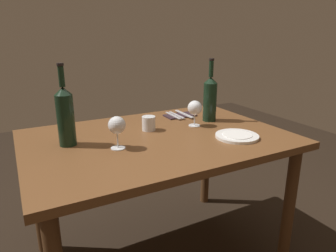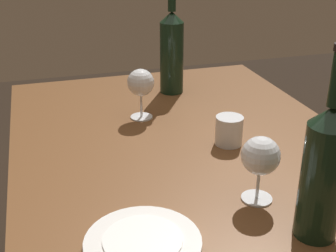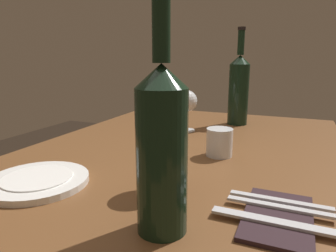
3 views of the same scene
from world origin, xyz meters
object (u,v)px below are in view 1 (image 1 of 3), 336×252
at_px(wine_bottle, 65,115).
at_px(wine_bottle_second, 210,98).
at_px(dinner_plate, 237,136).
at_px(wine_glass_right, 117,126).
at_px(wine_glass_left, 195,108).
at_px(water_tumbler, 149,124).
at_px(folded_napkin, 180,115).
at_px(table_knife, 184,114).
at_px(fork_outer, 173,115).
at_px(fork_inner, 177,115).

relative_size(wine_bottle, wine_bottle_second, 1.03).
bearing_deg(dinner_plate, wine_glass_right, 166.68).
relative_size(wine_glass_left, dinner_plate, 0.67).
xyz_separation_m(wine_bottle, water_tumbler, (0.43, 0.03, -0.11)).
bearing_deg(wine_bottle, wine_glass_right, -38.60).
bearing_deg(wine_glass_right, folded_napkin, 33.50).
distance_m(wine_glass_right, table_knife, 0.67).
distance_m(fork_outer, table_knife, 0.08).
height_order(wine_glass_left, wine_glass_right, wine_glass_right).
bearing_deg(table_knife, wine_bottle, -165.20).
bearing_deg(dinner_plate, wine_bottle, 159.37).
height_order(wine_bottle_second, fork_inner, wine_bottle_second).
bearing_deg(fork_inner, table_knife, 0.00).
bearing_deg(wine_glass_left, wine_glass_right, -165.12).
distance_m(water_tumbler, fork_inner, 0.32).
xyz_separation_m(water_tumbler, folded_napkin, (0.29, 0.17, -0.03)).
bearing_deg(fork_inner, water_tumbler, -147.38).
relative_size(folded_napkin, fork_inner, 1.06).
bearing_deg(table_knife, fork_inner, 180.00).
height_order(wine_bottle, wine_bottle_second, wine_bottle).
relative_size(water_tumbler, folded_napkin, 0.40).
xyz_separation_m(dinner_plate, table_knife, (-0.02, 0.49, 0.00)).
bearing_deg(dinner_plate, folded_napkin, 95.49).
bearing_deg(table_knife, folded_napkin, 180.00).
distance_m(wine_glass_left, fork_outer, 0.24).
bearing_deg(fork_outer, wine_bottle, -163.53).
xyz_separation_m(wine_glass_right, water_tumbler, (0.24, 0.18, -0.07)).
height_order(wine_bottle_second, folded_napkin, wine_bottle_second).
xyz_separation_m(wine_bottle_second, fork_inner, (-0.13, 0.17, -0.13)).
bearing_deg(table_knife, wine_glass_right, -147.93).
bearing_deg(table_knife, wine_glass_left, -106.18).
height_order(wine_bottle, water_tumbler, wine_bottle).
xyz_separation_m(wine_glass_right, dinner_plate, (0.58, -0.14, -0.10)).
relative_size(wine_glass_left, folded_napkin, 0.76).
height_order(water_tumbler, fork_outer, water_tumbler).
relative_size(wine_bottle, fork_outer, 2.10).
relative_size(water_tumbler, fork_inner, 0.43).
xyz_separation_m(wine_glass_left, fork_outer, (-0.02, 0.22, -0.09)).
height_order(water_tumbler, dinner_plate, water_tumbler).
distance_m(wine_bottle_second, dinner_plate, 0.35).
bearing_deg(folded_napkin, wine_bottle, -164.62).
bearing_deg(wine_glass_right, fork_outer, 36.17).
distance_m(wine_bottle, wine_bottle_second, 0.82).
bearing_deg(water_tumbler, fork_inner, 32.62).
height_order(wine_glass_right, wine_bottle_second, wine_bottle_second).
xyz_separation_m(wine_glass_left, wine_bottle_second, (0.14, 0.05, 0.04)).
xyz_separation_m(wine_glass_right, wine_bottle, (-0.19, 0.15, 0.04)).
xyz_separation_m(dinner_plate, fork_inner, (-0.07, 0.49, 0.00)).
relative_size(wine_glass_right, dinner_plate, 0.70).
xyz_separation_m(wine_glass_left, wine_glass_right, (-0.50, -0.13, 0.01)).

